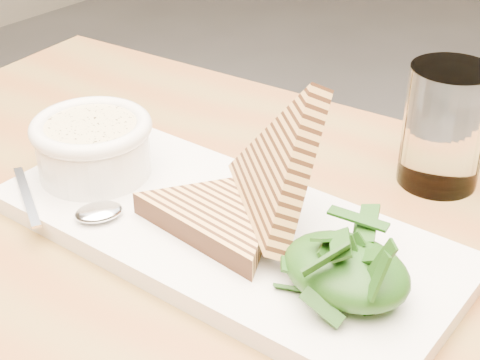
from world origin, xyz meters
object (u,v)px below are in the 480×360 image
Objects in this scene: platter at (225,231)px; soup_bowl at (94,153)px; glass_near at (445,127)px; table_top at (280,354)px.

soup_bowl reaches higher than platter.
glass_near is at bearing 41.91° from soup_bowl.
table_top is 9.44× the size of glass_near.
soup_bowl is 0.89× the size of glass_near.
table_top is 10.63× the size of soup_bowl.
table_top is 0.26m from soup_bowl.
glass_near reaches higher than soup_bowl.
soup_bowl is (-0.15, -0.01, 0.03)m from platter.
platter is (-0.11, 0.06, 0.03)m from table_top.
soup_bowl is at bearing -174.55° from platter.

